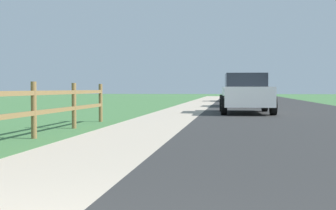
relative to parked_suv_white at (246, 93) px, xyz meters
The scene contains 8 objects.
ground_plane 7.67m from the parked_suv_white, 103.08° to the left, with size 120.00×120.00×0.00m, color #40703D.
road_asphalt 9.63m from the parked_suv_white, 79.36° to the left, with size 7.00×66.00×0.01m, color #2C2C2C.
curb_concrete 10.58m from the parked_suv_white, 116.61° to the left, with size 6.00×66.00×0.01m, color #B4A591.
grass_verge 11.33m from the parked_suv_white, 123.43° to the left, with size 5.00×66.00×0.00m, color #40703D.
rail_fence 12.37m from the parked_suv_white, 110.62° to the right, with size 0.11×11.86×1.11m.
parked_suv_white is the anchor object (origin of this frame).
parked_car_silver 7.21m from the parked_suv_white, 87.47° to the left, with size 2.07×4.37×1.54m.
parked_car_red 17.87m from the parked_suv_white, 90.86° to the left, with size 2.17×4.41×1.58m.
Camera 1 is at (1.16, -1.52, 0.97)m, focal length 50.44 mm.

